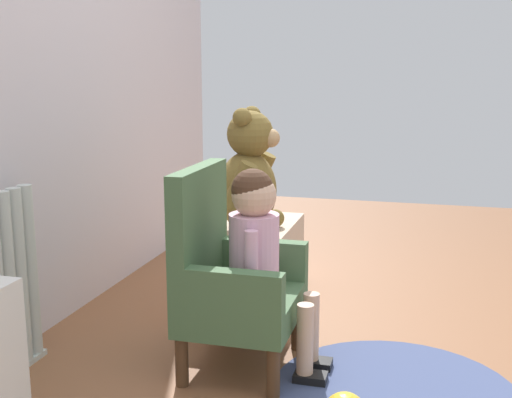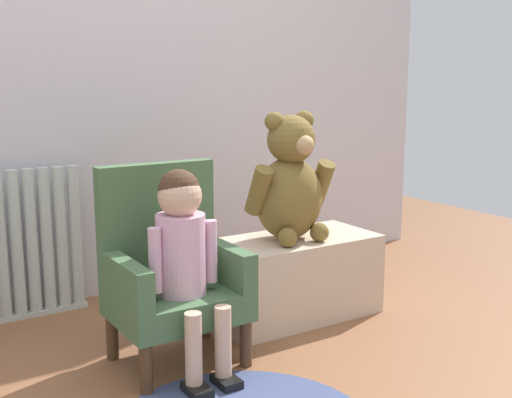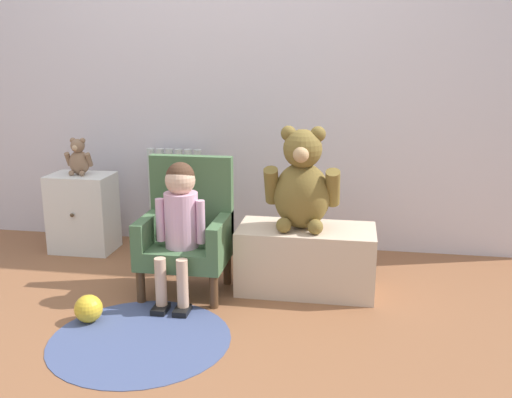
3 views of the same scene
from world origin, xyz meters
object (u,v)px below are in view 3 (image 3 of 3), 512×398
object	(u,v)px
radiator	(176,198)
small_teddy_bear	(79,159)
large_teddy_bear	(302,184)
low_bench	(306,259)
child_figure	(180,213)
toy_ball	(89,309)
floor_rug	(140,339)
small_dresser	(83,213)
child_armchair	(187,231)

from	to	relation	value
radiator	small_teddy_bear	size ratio (longest dim) A/B	2.76
large_teddy_bear	low_bench	bearing A→B (deg)	12.54
child_figure	toy_ball	xyz separation A→B (m)	(-0.35, -0.34, -0.39)
radiator	small_teddy_bear	bearing A→B (deg)	-159.62
floor_rug	small_teddy_bear	bearing A→B (deg)	125.81
radiator	small_dresser	bearing A→B (deg)	-159.70
small_dresser	low_bench	distance (m)	1.50
child_figure	low_bench	distance (m)	0.71
large_teddy_bear	small_teddy_bear	bearing A→B (deg)	164.22
large_teddy_bear	small_teddy_bear	size ratio (longest dim) A/B	2.31
small_dresser	small_teddy_bear	xyz separation A→B (m)	(-0.00, -0.00, 0.35)
floor_rug	small_dresser	bearing A→B (deg)	125.77
small_dresser	floor_rug	size ratio (longest dim) A/B	0.62
radiator	toy_ball	distance (m)	1.18
radiator	small_teddy_bear	world-z (taller)	small_teddy_bear
small_dresser	small_teddy_bear	world-z (taller)	small_teddy_bear
child_figure	toy_ball	distance (m)	0.63
child_figure	small_teddy_bear	size ratio (longest dim) A/B	3.06
large_teddy_bear	floor_rug	bearing A→B (deg)	-133.60
large_teddy_bear	toy_ball	distance (m)	1.20
child_figure	floor_rug	bearing A→B (deg)	-96.54
low_bench	large_teddy_bear	world-z (taller)	large_teddy_bear
small_teddy_bear	small_dresser	bearing A→B (deg)	66.38
child_armchair	small_teddy_bear	bearing A→B (deg)	149.23
low_bench	floor_rug	distance (m)	0.97
small_dresser	toy_ball	distance (m)	1.07
child_armchair	large_teddy_bear	world-z (taller)	large_teddy_bear
large_teddy_bear	toy_ball	xyz separation A→B (m)	(-0.94, -0.55, -0.51)
small_dresser	child_armchair	world-z (taller)	child_armchair
radiator	child_armchair	bearing A→B (deg)	-67.96
radiator	small_teddy_bear	xyz separation A→B (m)	(-0.55, -0.20, 0.28)
low_bench	toy_ball	distance (m)	1.12
floor_rug	toy_ball	world-z (taller)	toy_ball
radiator	toy_ball	bearing A→B (deg)	-93.52
floor_rug	toy_ball	distance (m)	0.33
small_dresser	radiator	bearing A→B (deg)	20.30
small_teddy_bear	floor_rug	bearing A→B (deg)	-54.19
small_dresser	floor_rug	world-z (taller)	small_dresser
child_armchair	toy_ball	world-z (taller)	child_armchair
floor_rug	radiator	bearing A→B (deg)	100.13
large_teddy_bear	small_dresser	bearing A→B (deg)	164.18
child_armchair	floor_rug	xyz separation A→B (m)	(-0.05, -0.58, -0.32)
child_armchair	toy_ball	size ratio (longest dim) A/B	5.37
child_armchair	child_figure	size ratio (longest dim) A/B	1.00
child_figure	toy_ball	world-z (taller)	child_figure
small_dresser	floor_rug	distance (m)	1.35
small_teddy_bear	low_bench	bearing A→B (deg)	-15.25
child_figure	large_teddy_bear	world-z (taller)	large_teddy_bear
small_dresser	child_figure	distance (m)	1.05
radiator	low_bench	xyz separation A→B (m)	(0.90, -0.60, -0.14)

